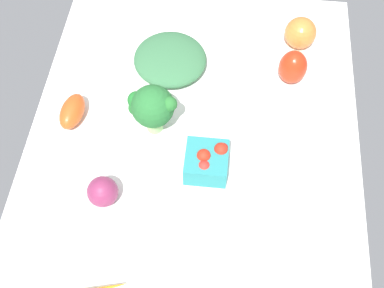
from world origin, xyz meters
TOP-DOWN VIEW (x-y plane):
  - tablecloth at (0.00, 0.00)cm, footprint 104.00×76.00cm
  - roma_tomato at (-5.65, -28.57)cm, footprint 10.32×6.32cm
  - red_onion_center at (14.40, -17.26)cm, footprint 6.57×6.57cm
  - leafy_greens_clump at (-23.97, -8.00)cm, footprint 25.37×25.27cm
  - bell_pepper_red at (-22.69, 22.14)cm, footprint 8.97×8.97cm
  - berry_basket at (4.71, 3.85)cm, footprint 9.27×9.27cm
  - broccoli_head at (-4.88, -9.39)cm, footprint 9.69×11.32cm
  - heirloom_tomato_orange at (-34.87, 24.21)cm, footprint 8.08×8.08cm

SIDE VIEW (x-z plane):
  - tablecloth at x=0.00cm, z-range 0.00..2.00cm
  - leafy_greens_clump at x=-23.97cm, z-range 2.00..7.04cm
  - roma_tomato at x=-5.65cm, z-range 2.00..7.19cm
  - berry_basket at x=4.71cm, z-range 1.77..8.60cm
  - red_onion_center at x=14.40cm, z-range 2.00..8.57cm
  - heirloom_tomato_orange at x=-34.87cm, z-range 2.00..10.08cm
  - bell_pepper_red at x=-22.69cm, z-range 2.00..11.18cm
  - broccoli_head at x=-4.88cm, z-range 3.48..16.72cm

